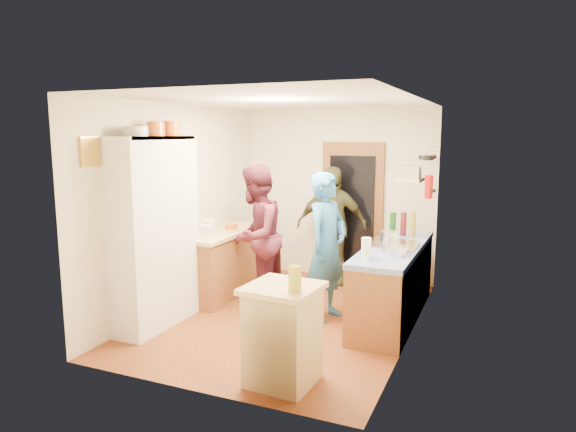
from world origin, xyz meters
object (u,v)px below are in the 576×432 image
Objects in this scene: island_base at (283,337)px; person_left at (260,236)px; person_back at (332,225)px; hutch_body at (155,233)px; person_hob at (328,247)px; right_counter_base at (393,284)px.

person_left is at bearing 121.55° from island_base.
person_back is at bearing 100.36° from island_base.
hutch_body reaches higher than person_hob.
person_hob is at bearing 95.16° from island_base.
person_back reaches higher than right_counter_base.
island_base is at bearing -99.32° from person_back.
person_left reaches higher than person_hob.
right_counter_base is 2.13m from island_base.
person_hob is (-0.15, 1.69, 0.46)m from island_base.
hutch_body is 1.25× the size of person_back.
island_base is at bearing -160.05° from person_hob.
person_hob is 1.01× the size of person_back.
person_left is at bearing 95.70° from person_hob.
person_hob is 0.97× the size of person_left.
hutch_body is at bearing -152.53° from right_counter_base.
right_counter_base is at bearing 74.47° from island_base.
right_counter_base is 1.24× the size of person_hob.
island_base is at bearing -105.53° from right_counter_base.
right_counter_base is at bearing -49.11° from person_hob.
island_base is 0.47× the size of person_left.
person_back is (1.35, 2.41, -0.22)m from hutch_body.
person_back is at bearing 60.72° from hutch_body.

